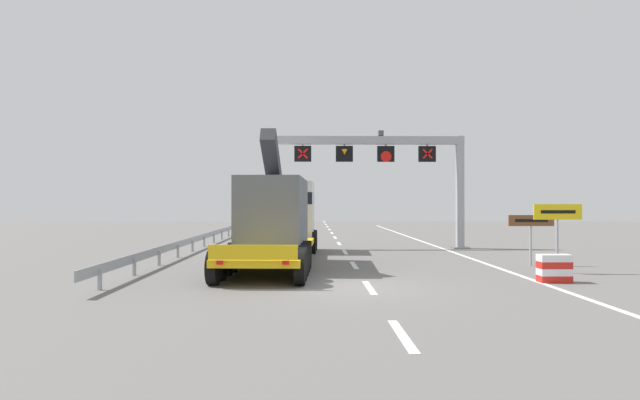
{
  "coord_description": "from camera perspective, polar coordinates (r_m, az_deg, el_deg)",
  "views": [
    {
      "loc": [
        -1.17,
        -16.41,
        2.58
      ],
      "look_at": [
        -0.72,
        10.01,
        2.7
      ],
      "focal_mm": 30.26,
      "sensor_mm": 36.0,
      "label": 1
    }
  ],
  "objects": [
    {
      "name": "tourist_info_sign_brown",
      "position": [
        23.62,
        21.42,
        -2.59
      ],
      "size": [
        1.86,
        0.15,
        2.07
      ],
      "color": "#9EA0A5",
      "rests_on": "ground"
    },
    {
      "name": "heavy_haul_truck_yellow",
      "position": [
        24.21,
        -4.18,
        -1.67
      ],
      "size": [
        3.58,
        14.15,
        5.3
      ],
      "color": "yellow",
      "rests_on": "ground"
    },
    {
      "name": "overhead_lane_gantry",
      "position": [
        30.64,
        7.4,
        4.47
      ],
      "size": [
        11.37,
        0.9,
        6.62
      ],
      "color": "#9EA0A5",
      "rests_on": "ground"
    },
    {
      "name": "lane_markings",
      "position": [
        42.6,
        1.41,
        -3.73
      ],
      "size": [
        0.2,
        66.77,
        0.01
      ],
      "color": "silver",
      "rests_on": "ground"
    },
    {
      "name": "crash_barrier_striped",
      "position": [
        19.09,
        23.53,
        -6.65
      ],
      "size": [
        1.0,
        0.51,
        0.9
      ],
      "color": "red",
      "rests_on": "ground"
    },
    {
      "name": "ground",
      "position": [
        16.65,
        3.12,
        -9.18
      ],
      "size": [
        112.0,
        112.0,
        0.0
      ],
      "primitive_type": "plane",
      "color": "slate"
    },
    {
      "name": "exit_sign_yellow",
      "position": [
        21.53,
        23.82,
        -1.9
      ],
      "size": [
        1.77,
        0.15,
        2.52
      ],
      "color": "#9EA0A5",
      "rests_on": "ground"
    },
    {
      "name": "guardrail_left",
      "position": [
        32.16,
        -12.23,
        -3.86
      ],
      "size": [
        0.13,
        34.15,
        0.76
      ],
      "color": "#999EA3",
      "rests_on": "ground"
    },
    {
      "name": "edge_line_right",
      "position": [
        29.46,
        13.58,
        -5.28
      ],
      "size": [
        0.2,
        63.0,
        0.01
      ],
      "primitive_type": "cube",
      "color": "silver",
      "rests_on": "ground"
    }
  ]
}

